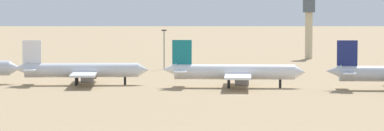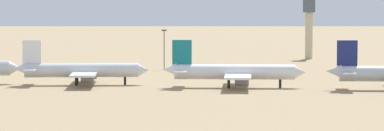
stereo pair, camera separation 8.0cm
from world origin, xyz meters
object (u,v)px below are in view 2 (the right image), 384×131
object	(u,v)px
parked_jet_white_1	(81,70)
parked_jet_teal_2	(233,72)
control_tower	(309,23)
light_pole_mid	(164,46)

from	to	relation	value
parked_jet_white_1	parked_jet_teal_2	distance (m)	44.64
parked_jet_teal_2	control_tower	size ratio (longest dim) A/B	1.59
light_pole_mid	parked_jet_white_1	bearing A→B (deg)	-101.39
control_tower	light_pole_mid	distance (m)	88.45
parked_jet_white_1	parked_jet_teal_2	world-z (taller)	parked_jet_teal_2
parked_jet_white_1	control_tower	xyz separation A→B (m)	(65.65, 140.34, 11.15)
parked_jet_white_1	parked_jet_teal_2	size ratio (longest dim) A/B	0.97
parked_jet_teal_2	light_pole_mid	xyz separation A→B (m)	(-30.64, 72.06, 3.94)
parked_jet_white_1	light_pole_mid	size ratio (longest dim) A/B	2.75
parked_jet_white_1	control_tower	bearing A→B (deg)	54.86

